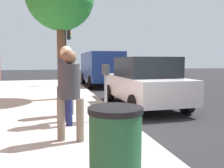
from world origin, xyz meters
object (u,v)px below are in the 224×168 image
pedestrian_at_meter (66,78)px  traffic_signal (67,45)px  parking_meter (106,80)px  parked_sedan_near (144,82)px  parking_officer (65,79)px  trash_bin (115,153)px  pedestrian_bystander (70,89)px  parked_van_far (101,67)px

pedestrian_at_meter → traffic_signal: bearing=76.5°
parking_meter → parked_sedan_near: (2.14, -1.89, -0.27)m
parking_meter → traffic_signal: bearing=1.9°
parking_officer → trash_bin: 4.15m
parking_meter → pedestrian_bystander: bearing=144.1°
parking_meter → traffic_signal: 9.22m
traffic_signal → parked_sedan_near: bearing=-162.5°
trash_bin → parking_officer: bearing=3.8°
parking_meter → parking_officer: bearing=52.4°
parking_officer → parked_sedan_near: (1.41, -2.84, -0.26)m
parked_sedan_near → parked_van_far: (7.57, 0.00, 0.36)m
parked_van_far → pedestrian_bystander: bearing=165.4°
parking_officer → trash_bin: (-4.12, -0.28, -0.50)m
parking_meter → parked_van_far: size_ratio=0.27×
pedestrian_bystander → parked_van_far: bearing=8.0°
pedestrian_bystander → trash_bin: size_ratio=1.67×
parked_sedan_near → parked_van_far: parked_van_far is taller
parked_sedan_near → trash_bin: 6.10m
pedestrian_bystander → parked_sedan_near: bearing=-16.9°
parked_van_far → traffic_signal: traffic_signal is taller
pedestrian_bystander → parked_van_far: (11.08, -2.88, 0.12)m
parking_officer → trash_bin: parking_officer is taller
parking_officer → traffic_signal: (8.38, -0.65, 1.42)m
parking_officer → trash_bin: size_ratio=1.71×
parked_sedan_near → pedestrian_at_meter: bearing=128.1°
parked_sedan_near → trash_bin: size_ratio=4.38×
parking_meter → parked_sedan_near: size_ratio=0.32×
parking_officer → pedestrian_at_meter: bearing=-37.2°
pedestrian_bystander → parked_van_far: size_ratio=0.32×
pedestrian_bystander → parked_van_far: 11.44m
parked_van_far → traffic_signal: bearing=105.4°
parking_meter → parking_officer: (0.73, 0.95, -0.01)m
pedestrian_at_meter → parked_van_far: parked_van_far is taller
parking_meter → pedestrian_bystander: 1.68m
pedestrian_at_meter → parked_sedan_near: size_ratio=0.42×
pedestrian_bystander → trash_bin: bearing=-148.7°
parked_sedan_near → trash_bin: parked_sedan_near is taller
pedestrian_at_meter → parked_sedan_near: 3.65m
parked_sedan_near → traffic_signal: size_ratio=1.23×
trash_bin → parking_meter: bearing=-11.3°
pedestrian_at_meter → pedestrian_bystander: 1.27m
traffic_signal → trash_bin: bearing=178.3°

